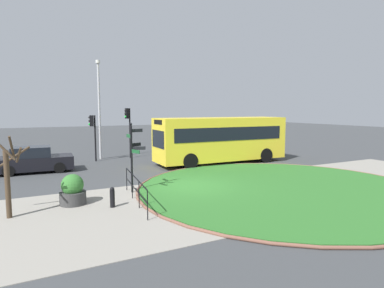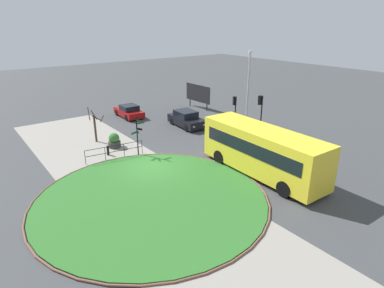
{
  "view_description": "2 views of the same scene",
  "coord_description": "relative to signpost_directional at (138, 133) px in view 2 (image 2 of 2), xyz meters",
  "views": [
    {
      "loc": [
        -6.99,
        -13.62,
        3.73
      ],
      "look_at": [
        1.25,
        2.14,
        1.83
      ],
      "focal_mm": 30.62,
      "sensor_mm": 36.0,
      "label": 1
    },
    {
      "loc": [
        18.45,
        -10.38,
        9.72
      ],
      "look_at": [
        1.27,
        2.55,
        1.61
      ],
      "focal_mm": 30.75,
      "sensor_mm": 36.0,
      "label": 2
    }
  ],
  "objects": [
    {
      "name": "traffic_light_near",
      "position": [
        2.85,
        10.23,
        0.95
      ],
      "size": [
        0.48,
        0.32,
        3.79
      ],
      "rotation": [
        0.0,
        0.0,
        3.4
      ],
      "color": "black",
      "rests_on": "ground"
    },
    {
      "name": "lamppost_tall",
      "position": [
        0.83,
        10.74,
        2.1
      ],
      "size": [
        0.32,
        0.32,
        7.28
      ],
      "color": "#B7B7BC",
      "rests_on": "ground"
    },
    {
      "name": "car_far_lane",
      "position": [
        -10.15,
        4.32,
        -1.22
      ],
      "size": [
        4.04,
        1.95,
        1.32
      ],
      "rotation": [
        0.0,
        0.0,
        3.12
      ],
      "color": "maroon",
      "rests_on": "ground"
    },
    {
      "name": "bus_yellow",
      "position": [
        7.84,
        5.0,
        -0.14
      ],
      "size": [
        9.28,
        2.82,
        3.14
      ],
      "rotation": [
        0.0,
        0.0,
        3.11
      ],
      "color": "yellow",
      "rests_on": "ground"
    },
    {
      "name": "signpost_directional",
      "position": [
        0.0,
        0.0,
        0.0
      ],
      "size": [
        0.65,
        1.22,
        3.12
      ],
      "color": "black",
      "rests_on": "ground"
    },
    {
      "name": "sidewalk_paving",
      "position": [
        2.63,
        -2.59,
        -1.82
      ],
      "size": [
        32.0,
        7.59,
        0.02
      ],
      "primitive_type": "cube",
      "color": "gray",
      "rests_on": "ground"
    },
    {
      "name": "street_tree_bare",
      "position": [
        -4.83,
        -1.41,
        -0.36
      ],
      "size": [
        1.33,
        1.29,
        2.99
      ],
      "color": "#423323",
      "rests_on": "ground"
    },
    {
      "name": "bollard_foreground",
      "position": [
        -1.43,
        -1.88,
        -1.42
      ],
      "size": [
        0.18,
        0.18,
        0.8
      ],
      "color": "black",
      "rests_on": "ground"
    },
    {
      "name": "billboard_left",
      "position": [
        -8.66,
        12.53,
        -0.09
      ],
      "size": [
        4.2,
        0.29,
        2.76
      ],
      "rotation": [
        0.0,
        0.0,
        0.03
      ],
      "color": "black",
      "rests_on": "ground"
    },
    {
      "name": "planter_near_signpost",
      "position": [
        -2.7,
        -0.77,
        -1.28
      ],
      "size": [
        1.0,
        1.0,
        1.22
      ],
      "color": "#383838",
      "rests_on": "ground"
    },
    {
      "name": "traffic_light_far",
      "position": [
        0.15,
        9.85,
        0.59
      ],
      "size": [
        0.48,
        0.32,
        3.29
      ],
      "rotation": [
        0.0,
        0.0,
        2.9
      ],
      "color": "black",
      "rests_on": "ground"
    },
    {
      "name": "railing_grass_edge",
      "position": [
        -0.47,
        -1.74,
        -1.14
      ],
      "size": [
        0.58,
        4.33,
        1.06
      ],
      "rotation": [
        0.0,
        0.0,
        4.59
      ],
      "color": "black",
      "rests_on": "ground"
    },
    {
      "name": "car_near_lane",
      "position": [
        -3.78,
        7.27,
        -1.12
      ],
      "size": [
        4.34,
        2.14,
        1.53
      ],
      "rotation": [
        0.0,
        0.0,
        -0.06
      ],
      "color": "black",
      "rests_on": "ground"
    },
    {
      "name": "ground",
      "position": [
        2.63,
        -0.38,
        -1.83
      ],
      "size": [
        120.0,
        120.0,
        0.0
      ],
      "primitive_type": "plane",
      "color": "#3D3F42"
    },
    {
      "name": "grass_kerb_ring",
      "position": [
        6.34,
        -2.61,
        -1.78
      ],
      "size": [
        13.55,
        13.55,
        0.11
      ],
      "primitive_type": "torus",
      "color": "brown",
      "rests_on": "ground"
    },
    {
      "name": "grass_island",
      "position": [
        6.34,
        -2.61,
        -1.78
      ],
      "size": [
        13.24,
        13.24,
        0.1
      ],
      "primitive_type": "cylinder",
      "color": "#2D6B28",
      "rests_on": "ground"
    }
  ]
}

